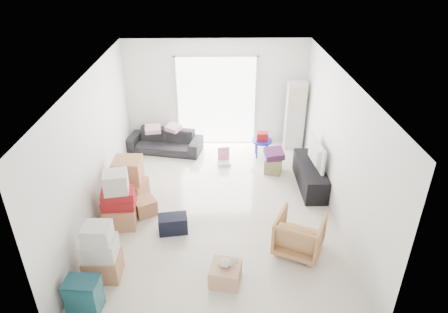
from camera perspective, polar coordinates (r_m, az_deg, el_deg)
room_shell at (r=7.32m, az=-1.06°, el=1.21°), size 4.98×6.48×3.18m
sliding_door at (r=10.10m, az=-1.11°, el=8.41°), size 2.10×0.04×2.33m
ac_tower at (r=10.12m, az=10.09°, el=5.76°), size 0.45×0.30×1.75m
tv_console at (r=8.78m, az=12.17°, el=-2.65°), size 0.47×1.56×0.52m
television at (r=8.63m, az=12.38°, el=-0.82°), size 0.62×0.99×0.12m
sofa at (r=10.09m, az=-8.48°, el=2.61°), size 1.90×0.90×0.72m
pillow_left at (r=9.94m, az=-10.20°, el=4.66°), size 0.38×0.32×0.11m
pillow_right at (r=9.94m, az=-7.31°, el=4.91°), size 0.43×0.42×0.12m
armchair at (r=6.94m, az=10.76°, el=-10.59°), size 0.98×0.96×0.77m
storage_bins at (r=6.31m, az=-19.37°, el=-18.19°), size 0.51×0.38×0.55m
box_stack_a at (r=6.61m, az=-17.17°, el=-13.17°), size 0.55×0.46×1.00m
box_stack_b at (r=7.59m, az=-14.80°, el=-6.40°), size 0.63×0.61×1.12m
box_stack_c at (r=8.27m, az=-13.39°, el=-3.34°), size 0.74×0.67×0.93m
loose_box at (r=7.95m, az=-11.21°, el=-7.01°), size 0.52×0.52×0.32m
duffel_bag at (r=7.42m, az=-7.29°, el=-9.53°), size 0.56×0.38×0.33m
ottoman at (r=9.20m, az=7.05°, el=-1.19°), size 0.46×0.46×0.37m
blanket at (r=9.07m, az=7.15°, el=0.22°), size 0.45×0.45×0.14m
kids_table at (r=9.75m, az=5.43°, el=2.46°), size 0.51×0.51×0.64m
toy_walker at (r=9.51m, az=-0.04°, el=-0.41°), size 0.33×0.30×0.40m
wood_crate at (r=6.45m, az=0.20°, el=-16.38°), size 0.54×0.54×0.30m
plush_bunny at (r=6.30m, az=0.52°, el=-14.89°), size 0.31×0.17×0.16m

